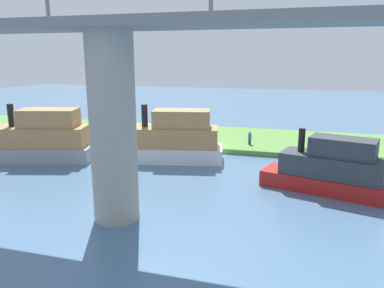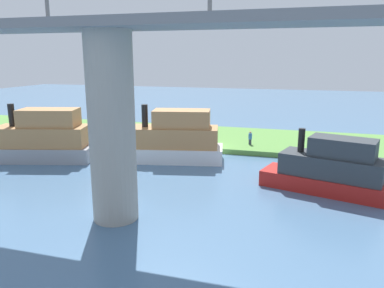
{
  "view_description": "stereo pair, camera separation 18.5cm",
  "coord_description": "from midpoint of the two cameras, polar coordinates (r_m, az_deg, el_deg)",
  "views": [
    {
      "loc": [
        -8.91,
        34.9,
        9.22
      ],
      "look_at": [
        -0.29,
        5.0,
        2.0
      ],
      "focal_mm": 34.86,
      "sensor_mm": 36.0,
      "label": 1
    },
    {
      "loc": [
        -9.09,
        34.84,
        9.22
      ],
      "look_at": [
        -0.29,
        5.0,
        2.0
      ],
      "focal_mm": 34.86,
      "sensor_mm": 36.0,
      "label": 2
    }
  ],
  "objects": [
    {
      "name": "houseboat_blue",
      "position": [
        27.77,
        20.27,
        -3.69
      ],
      "size": [
        8.9,
        5.04,
        4.32
      ],
      "color": "red",
      "rests_on": "ground"
    },
    {
      "name": "bridge_pylon",
      "position": [
        21.25,
        -11.9,
        2.27
      ],
      "size": [
        2.6,
        2.6,
        10.69
      ],
      "primitive_type": "cylinder",
      "color": "#9E998E",
      "rests_on": "ground"
    },
    {
      "name": "motorboat_white",
      "position": [
        36.72,
        -22.08,
        0.63
      ],
      "size": [
        10.7,
        5.94,
        5.2
      ],
      "color": "#99999E",
      "rests_on": "ground"
    },
    {
      "name": "ground_plane",
      "position": [
        37.18,
        1.9,
        -1.3
      ],
      "size": [
        160.0,
        160.0,
        0.0
      ],
      "primitive_type": "plane",
      "color": "#4C7093"
    },
    {
      "name": "riverboat_paddlewheel",
      "position": [
        34.43,
        22.64,
        -2.69
      ],
      "size": [
        4.2,
        2.67,
        1.32
      ],
      "color": "red",
      "rests_on": "ground"
    },
    {
      "name": "grassy_bank",
      "position": [
        42.8,
        3.93,
        0.94
      ],
      "size": [
        80.0,
        12.0,
        0.5
      ],
      "primitive_type": "cube",
      "color": "#5B9342",
      "rests_on": "ground"
    },
    {
      "name": "mooring_post",
      "position": [
        39.46,
        -6.24,
        0.9
      ],
      "size": [
        0.2,
        0.2,
        0.92
      ],
      "primitive_type": "cylinder",
      "color": "brown",
      "rests_on": "grassy_bank"
    },
    {
      "name": "bridge_span",
      "position": [
        21.0,
        -12.66,
        18.13
      ],
      "size": [
        71.06,
        4.3,
        3.25
      ],
      "color": "slate",
      "rests_on": "bridge_pylon"
    },
    {
      "name": "person_on_bank",
      "position": [
        38.74,
        9.03,
        0.95
      ],
      "size": [
        0.47,
        0.47,
        1.39
      ],
      "color": "#2D334C",
      "rests_on": "grassy_bank"
    },
    {
      "name": "skiff_small",
      "position": [
        33.91,
        -3.06,
        0.58
      ],
      "size": [
        10.52,
        5.33,
        5.14
      ],
      "color": "white",
      "rests_on": "ground"
    }
  ]
}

